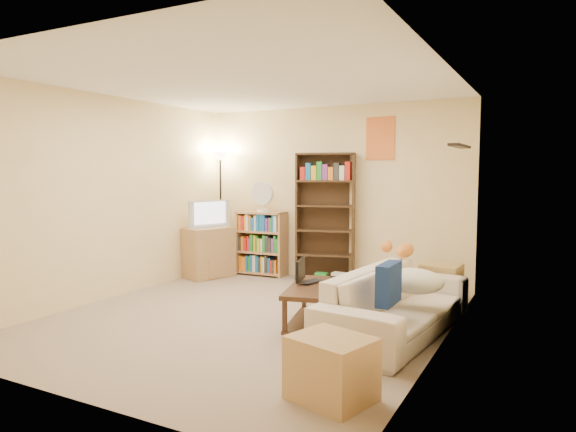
{
  "coord_description": "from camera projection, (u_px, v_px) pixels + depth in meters",
  "views": [
    {
      "loc": [
        2.88,
        -4.59,
        1.57
      ],
      "look_at": [
        0.09,
        0.72,
        1.05
      ],
      "focal_mm": 32.0,
      "sensor_mm": 36.0,
      "label": 1
    }
  ],
  "objects": [
    {
      "name": "end_cabinet",
      "position": [
        332.0,
        368.0,
        3.53
      ],
      "size": [
        0.63,
        0.57,
        0.44
      ],
      "primitive_type": "cube",
      "rotation": [
        0.0,
        0.0,
        -0.29
      ],
      "color": "tan",
      "rests_on": "ground"
    },
    {
      "name": "desk_fan",
      "position": [
        263.0,
        196.0,
        7.65
      ],
      "size": [
        0.34,
        0.19,
        0.45
      ],
      "color": "white",
      "rests_on": "short_bookshelf"
    },
    {
      "name": "book_stacks",
      "position": [
        331.0,
        279.0,
        7.08
      ],
      "size": [
        0.47,
        0.17,
        0.19
      ],
      "color": "red",
      "rests_on": "ground"
    },
    {
      "name": "coffee_table",
      "position": [
        318.0,
        301.0,
        5.09
      ],
      "size": [
        0.78,
        1.1,
        0.44
      ],
      "rotation": [
        0.0,
        0.0,
        0.24
      ],
      "color": "#472F1B",
      "rests_on": "ground"
    },
    {
      "name": "laptop_screen",
      "position": [
        301.0,
        270.0,
        5.21
      ],
      "size": [
        0.09,
        0.32,
        0.22
      ],
      "primitive_type": "cube",
      "rotation": [
        0.0,
        0.0,
        0.24
      ],
      "color": "white",
      "rests_on": "laptop"
    },
    {
      "name": "tabby_cat",
      "position": [
        402.0,
        250.0,
        5.76
      ],
      "size": [
        0.49,
        0.21,
        0.17
      ],
      "color": "orange",
      "rests_on": "sofa"
    },
    {
      "name": "sofa",
      "position": [
        397.0,
        302.0,
        4.97
      ],
      "size": [
        2.28,
        1.27,
        0.61
      ],
      "primitive_type": "imported",
      "rotation": [
        0.0,
        0.0,
        1.46
      ],
      "color": "beige",
      "rests_on": "ground"
    },
    {
      "name": "tall_bookshelf",
      "position": [
        325.0,
        214.0,
        7.25
      ],
      "size": [
        0.87,
        0.49,
        1.83
      ],
      "rotation": [
        0.0,
        0.0,
        0.27
      ],
      "color": "#3E2A18",
      "rests_on": "ground"
    },
    {
      "name": "room",
      "position": [
        249.0,
        167.0,
        5.38
      ],
      "size": [
        4.5,
        4.54,
        2.52
      ],
      "color": "tan",
      "rests_on": "ground"
    },
    {
      "name": "cream_blanket",
      "position": [
        414.0,
        281.0,
        4.91
      ],
      "size": [
        0.57,
        0.4,
        0.24
      ],
      "primitive_type": "ellipsoid",
      "color": "white",
      "rests_on": "sofa"
    },
    {
      "name": "television",
      "position": [
        207.0,
        214.0,
        7.59
      ],
      "size": [
        0.76,
        0.55,
        0.4
      ],
      "primitive_type": "imported",
      "rotation": [
        0.0,
        0.0,
        1.22
      ],
      "color": "black",
      "rests_on": "tv_stand"
    },
    {
      "name": "tv_stand",
      "position": [
        207.0,
        252.0,
        7.64
      ],
      "size": [
        0.71,
        0.82,
        0.74
      ],
      "primitive_type": "cube",
      "rotation": [
        0.0,
        0.0,
        -0.36
      ],
      "color": "tan",
      "rests_on": "ground"
    },
    {
      "name": "laptop",
      "position": [
        314.0,
        282.0,
        5.19
      ],
      "size": [
        0.35,
        0.28,
        0.02
      ],
      "primitive_type": "imported",
      "rotation": [
        0.0,
        0.0,
        1.39
      ],
      "color": "black",
      "rests_on": "coffee_table"
    },
    {
      "name": "short_bookshelf",
      "position": [
        261.0,
        243.0,
        7.77
      ],
      "size": [
        0.77,
        0.35,
        0.97
      ],
      "rotation": [
        0.0,
        0.0,
        0.06
      ],
      "color": "tan",
      "rests_on": "ground"
    },
    {
      "name": "floor_lamp",
      "position": [
        220.0,
        176.0,
        8.03
      ],
      "size": [
        0.32,
        0.32,
        1.88
      ],
      "color": "black",
      "rests_on": "ground"
    },
    {
      "name": "mug",
      "position": [
        324.0,
        287.0,
        4.84
      ],
      "size": [
        0.12,
        0.12,
        0.09
      ],
      "primitive_type": "imported",
      "rotation": [
        0.0,
        0.0,
        -0.16
      ],
      "color": "white",
      "rests_on": "coffee_table"
    },
    {
      "name": "navy_pillow",
      "position": [
        389.0,
        284.0,
        4.51
      ],
      "size": [
        0.12,
        0.4,
        0.36
      ],
      "primitive_type": "cube",
      "rotation": [
        0.0,
        0.0,
        1.56
      ],
      "color": "navy",
      "rests_on": "sofa"
    },
    {
      "name": "tv_remote",
      "position": [
        334.0,
        279.0,
        5.37
      ],
      "size": [
        0.14,
        0.18,
        0.02
      ],
      "primitive_type": "cube",
      "rotation": [
        0.0,
        0.0,
        0.54
      ],
      "color": "black",
      "rests_on": "coffee_table"
    },
    {
      "name": "side_table",
      "position": [
        441.0,
        285.0,
        6.03
      ],
      "size": [
        0.46,
        0.46,
        0.49
      ],
      "primitive_type": "cube",
      "rotation": [
        0.0,
        0.0,
        -0.08
      ],
      "color": "tan",
      "rests_on": "ground"
    }
  ]
}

